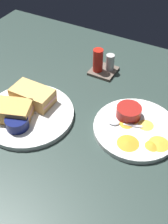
{
  "coord_description": "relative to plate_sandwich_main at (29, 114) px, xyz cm",
  "views": [
    {
      "loc": [
        41.69,
        -51.75,
        63.6
      ],
      "look_at": [
        11.47,
        3.87,
        3.0
      ],
      "focal_mm": 46.99,
      "sensor_mm": 36.0,
      "label": 1
    }
  ],
  "objects": [
    {
      "name": "plate_sandwich_main",
      "position": [
        0.0,
        0.0,
        0.0
      ],
      "size": [
        27.97,
        27.97,
        1.6
      ],
      "primitive_type": "cylinder",
      "color": "silver",
      "rests_on": "ground_plane"
    },
    {
      "name": "condiment_caddy",
      "position": [
        9.78,
        31.63,
        2.61
      ],
      "size": [
        9.0,
        9.0,
        9.5
      ],
      "color": "brown",
      "rests_on": "ground_plane"
    },
    {
      "name": "plate_chips_companion",
      "position": [
        31.14,
        10.22,
        0.0
      ],
      "size": [
        24.93,
        24.93,
        1.6
      ],
      "primitive_type": "cylinder",
      "color": "silver",
      "rests_on": "ground_plane"
    },
    {
      "name": "spoon_by_gravy_ramekin",
      "position": [
        26.19,
        8.69,
        1.16
      ],
      "size": [
        9.85,
        4.34,
        0.8
      ],
      "color": "silver",
      "rests_on": "plate_chips_companion"
    },
    {
      "name": "ground_plane",
      "position": [
        4.1,
        3.25,
        -2.3
      ],
      "size": [
        110.0,
        110.0,
        3.0
      ],
      "primitive_type": "cube",
      "color": "#283833"
    },
    {
      "name": "sandwich_half_far",
      "position": [
        -3.61,
        -3.9,
        3.2
      ],
      "size": [
        14.83,
        11.47,
        4.8
      ],
      "color": "tan",
      "rests_on": "plate_sandwich_main"
    },
    {
      "name": "spoon_by_dark_ramekin",
      "position": [
        1.85,
        -0.9,
        1.16
      ],
      "size": [
        3.2,
        9.96,
        0.8
      ],
      "color": "silver",
      "rests_on": "plate_sandwich_main"
    },
    {
      "name": "ramekin_light_gravy",
      "position": [
        27.4,
        13.34,
        2.6
      ],
      "size": [
        7.49,
        7.49,
        3.32
      ],
      "color": "maroon",
      "rests_on": "plate_chips_companion"
    },
    {
      "name": "plantain_chip_scatter",
      "position": [
        33.47,
        7.59,
        1.1
      ],
      "size": [
        16.23,
        16.74,
        0.6
      ],
      "color": "gold",
      "rests_on": "plate_chips_companion"
    },
    {
      "name": "sandwich_half_near",
      "position": [
        -1.57,
        5.08,
        3.2
      ],
      "size": [
        13.35,
        7.77,
        4.8
      ],
      "color": "tan",
      "rests_on": "plate_sandwich_main"
    },
    {
      "name": "ramekin_dark_sauce",
      "position": [
        0.9,
        -6.23,
        2.59
      ],
      "size": [
        6.71,
        6.71,
        3.3
      ],
      "color": "#0C144C",
      "rests_on": "plate_sandwich_main"
    }
  ]
}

